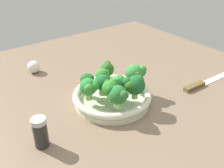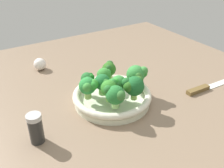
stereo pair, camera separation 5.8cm
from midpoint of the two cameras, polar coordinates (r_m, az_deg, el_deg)
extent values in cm
cube|color=#7E6852|center=(90.38, -0.87, -3.33)|extent=(130.00, 130.00, 2.50)
cylinder|color=silver|center=(85.84, -1.93, -3.60)|extent=(25.03, 25.03, 1.84)
torus|color=silver|center=(84.73, -1.95, -2.45)|extent=(26.07, 26.07, 2.25)
cylinder|color=#9CCA62|center=(87.99, 3.06, 0.52)|extent=(1.86, 1.86, 2.14)
sphere|color=#36883C|center=(86.50, 3.12, 2.31)|extent=(6.28, 6.28, 6.28)
sphere|color=#408335|center=(84.51, 3.64, 2.05)|extent=(2.70, 2.70, 2.70)
sphere|color=#31862E|center=(86.42, 4.83, 2.59)|extent=(2.65, 2.65, 2.65)
sphere|color=#408F3F|center=(86.26, 4.82, 3.16)|extent=(3.04, 3.04, 3.04)
cylinder|color=#7FC25C|center=(82.35, -4.06, -1.53)|extent=(2.44, 2.44, 2.71)
sphere|color=#1C642D|center=(80.80, -4.14, 0.31)|extent=(5.18, 5.18, 5.18)
sphere|color=#226222|center=(82.20, -4.09, 1.15)|extent=(2.40, 2.40, 2.40)
sphere|color=#1C612D|center=(82.28, -4.43, 1.14)|extent=(2.43, 2.43, 2.43)
sphere|color=#296828|center=(79.00, -3.32, 0.32)|extent=(2.12, 2.12, 2.12)
cylinder|color=#9BC765|center=(80.50, -7.24, -2.55)|extent=(2.23, 2.23, 2.67)
sphere|color=#2A8638|center=(78.88, -7.38, -0.65)|extent=(5.44, 5.44, 5.44)
sphere|color=#29872B|center=(77.57, -6.09, -0.61)|extent=(2.80, 2.80, 2.80)
sphere|color=#378734|center=(76.75, -7.36, -1.03)|extent=(2.87, 2.87, 2.87)
sphere|color=#328E30|center=(78.34, -6.06, -0.23)|extent=(3.17, 3.17, 3.17)
cylinder|color=#94BF58|center=(85.05, -7.54, -0.62)|extent=(2.12, 2.12, 2.72)
sphere|color=#23652B|center=(83.71, -7.66, 0.97)|extent=(4.13, 4.13, 4.13)
sphere|color=#1D5724|center=(82.27, -7.37, 0.82)|extent=(2.28, 2.28, 2.28)
sphere|color=#1C5E1E|center=(84.15, -6.96, 1.63)|extent=(1.98, 1.98, 1.98)
sphere|color=#19691D|center=(82.81, -6.70, 1.31)|extent=(2.05, 2.05, 2.05)
cylinder|color=#92BF5C|center=(82.30, -0.46, -1.49)|extent=(2.59, 2.59, 2.67)
sphere|color=#328437|center=(80.81, -0.47, 0.27)|extent=(4.84, 4.84, 4.84)
sphere|color=green|center=(79.14, -1.02, 0.58)|extent=(2.19, 2.19, 2.19)
sphere|color=#3C8440|center=(79.30, -0.84, 0.07)|extent=(2.40, 2.40, 2.40)
cylinder|color=#9FCF61|center=(80.34, 2.94, -2.39)|extent=(1.95, 1.95, 2.67)
sphere|color=#1B6029|center=(78.61, 3.01, -0.35)|extent=(6.11, 6.11, 6.11)
sphere|color=#28611C|center=(77.28, 1.91, -0.52)|extent=(3.38, 3.38, 3.38)
sphere|color=#206129|center=(77.89, 1.33, 0.45)|extent=(2.95, 2.95, 2.95)
sphere|color=#2A6622|center=(79.22, 3.92, 0.84)|extent=(3.20, 3.20, 3.20)
cylinder|color=#88BA55|center=(79.10, -2.44, -2.94)|extent=(2.15, 2.15, 2.70)
sphere|color=#34802A|center=(77.48, -2.48, -1.05)|extent=(5.22, 5.22, 5.22)
sphere|color=#308735|center=(78.00, -1.76, 0.27)|extent=(2.59, 2.59, 2.59)
sphere|color=#2E8138|center=(78.28, -2.07, 0.13)|extent=(2.67, 2.67, 2.67)
cylinder|color=#84C44D|center=(90.94, -2.85, 1.69)|extent=(2.12, 2.12, 2.47)
sphere|color=#2D671F|center=(89.63, -2.90, 3.28)|extent=(4.91, 4.91, 4.91)
sphere|color=#2C6129|center=(90.80, -2.88, 4.33)|extent=(2.78, 2.78, 2.78)
sphere|color=#2A6028|center=(87.90, -3.05, 3.56)|extent=(2.11, 2.11, 2.11)
cylinder|color=#93C972|center=(76.37, -0.88, -4.40)|extent=(2.32, 2.32, 2.36)
sphere|color=#257330|center=(74.69, -0.89, -2.47)|extent=(5.76, 5.76, 5.76)
sphere|color=#256829|center=(74.41, -2.64, -1.33)|extent=(2.68, 2.68, 2.68)
sphere|color=#347030|center=(73.04, 0.22, -2.55)|extent=(3.00, 3.00, 3.00)
cylinder|color=#75BA56|center=(88.04, -3.94, 0.42)|extent=(2.28, 2.28, 1.91)
sphere|color=#358533|center=(86.81, -4.00, 1.89)|extent=(4.93, 4.93, 4.93)
sphere|color=#2E892D|center=(85.41, -3.80, 1.58)|extent=(2.52, 2.52, 2.52)
sphere|color=#308C36|center=(87.06, -3.14, 2.59)|extent=(2.14, 2.14, 2.14)
cube|color=silver|center=(107.57, 20.84, 1.27)|extent=(3.16, 17.08, 0.40)
cube|color=brown|center=(97.59, 16.26, -0.55)|extent=(2.52, 9.67, 1.50)
sphere|color=white|center=(109.64, -18.48, 3.62)|extent=(5.00, 5.00, 5.00)
cylinder|color=#292928|center=(71.12, -17.90, -10.69)|extent=(3.83, 3.83, 7.48)
cylinder|color=#BBB9B7|center=(68.43, -18.47, -7.87)|extent=(4.02, 4.02, 1.34)
camera|label=1|loc=(0.03, -92.00, -1.16)|focal=41.07mm
camera|label=2|loc=(0.03, 88.00, 1.16)|focal=41.07mm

